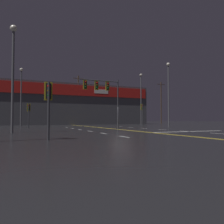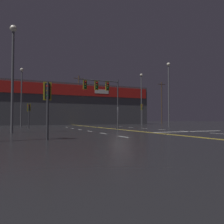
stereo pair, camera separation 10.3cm
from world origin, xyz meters
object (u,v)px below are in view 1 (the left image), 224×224
Objects in this scene: traffic_signal_median at (102,89)px; traffic_signal_corner_northeast at (142,110)px; streetlight_near_left at (21,89)px; traffic_signal_corner_northwest at (29,110)px; traffic_signal_corner_southwest at (48,97)px; streetlight_median_approach at (13,63)px; streetlight_near_right at (168,86)px; streetlight_far_left at (141,93)px.

traffic_signal_median reaches higher than traffic_signal_corner_northeast.
streetlight_near_left is at bearing 115.64° from traffic_signal_median.
streetlight_near_left is at bearing 95.56° from traffic_signal_corner_northwest.
streetlight_near_left reaches higher than traffic_signal_corner_southwest.
traffic_signal_corner_northwest is 10.95m from streetlight_median_approach.
streetlight_near_right reaches higher than streetlight_median_approach.
traffic_signal_corner_southwest is at bearing -87.57° from streetlight_near_left.
streetlight_median_approach is (-8.74, -2.43, 1.39)m from traffic_signal_median.
streetlight_far_left reaches higher than streetlight_near_left.
traffic_signal_median is 1.76× the size of traffic_signal_corner_northwest.
streetlight_near_right is at bearing -4.72° from traffic_signal_corner_northwest.
traffic_signal_corner_northeast is 0.36× the size of streetlight_near_right.
streetlight_near_left is at bearing 87.52° from streetlight_median_approach.
traffic_signal_median is 1.78× the size of traffic_signal_corner_southwest.
streetlight_median_approach reaches higher than traffic_signal_corner_southwest.
traffic_signal_corner_northwest is 0.31× the size of streetlight_far_left.
streetlight_near_right is (20.40, 16.04, 4.14)m from traffic_signal_corner_southwest.
traffic_signal_corner_southwest is at bearing -124.42° from traffic_signal_median.
traffic_signal_corner_northeast is at bearing 132.88° from streetlight_near_right.
streetlight_near_left reaches higher than traffic_signal_corner_northeast.
streetlight_median_approach is at bearing -159.05° from streetlight_near_right.
streetlight_near_right is (2.94, -3.16, 3.72)m from traffic_signal_corner_northeast.
traffic_signal_corner_northeast reaches higher than traffic_signal_corner_southwest.
traffic_signal_corner_northwest is at bearing -175.31° from traffic_signal_corner_northeast.
streetlight_near_left is 23.90m from streetlight_near_right.
traffic_signal_corner_northeast is 5.70m from streetlight_near_right.
streetlight_far_left is at bearing 19.21° from traffic_signal_corner_northwest.
traffic_signal_corner_northeast is at bearing -21.23° from streetlight_near_left.
streetlight_median_approach is 28.72m from streetlight_far_left.
traffic_signal_corner_northwest is at bearing 175.28° from streetlight_near_right.
streetlight_near_right is at bearing 38.19° from traffic_signal_corner_southwest.
streetlight_near_left is 21.92m from streetlight_far_left.
streetlight_near_left is (-0.85, 8.68, 3.80)m from traffic_signal_corner_northwest.
streetlight_near_left is at bearing 154.24° from streetlight_near_right.
streetlight_far_left is (21.87, -1.35, 0.34)m from streetlight_near_left.
traffic_signal_corner_northeast is at bearing 4.69° from traffic_signal_corner_northwest.
streetlight_near_right is at bearing -25.76° from streetlight_near_left.
streetlight_near_left is 0.94× the size of streetlight_far_left.
streetlight_near_right is at bearing 20.95° from streetlight_median_approach.
traffic_signal_corner_southwest is at bearing -75.46° from streetlight_median_approach.
traffic_signal_corner_northeast reaches higher than traffic_signal_corner_northwest.
streetlight_far_left is (0.35, 9.03, 0.01)m from streetlight_near_right.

